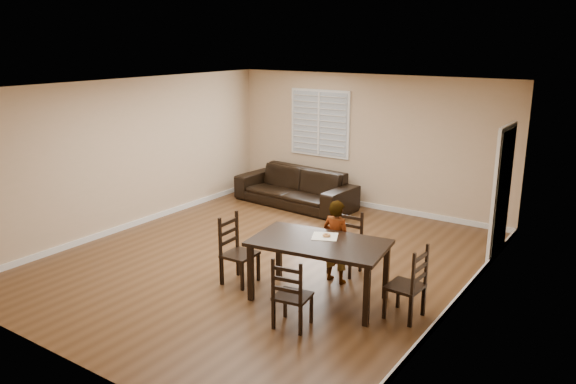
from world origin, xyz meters
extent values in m
plane|color=brown|center=(0.00, 0.00, 0.00)|extent=(7.00, 7.00, 0.00)
cube|color=#CCAC8A|center=(0.00, 3.50, 1.35)|extent=(6.00, 0.04, 2.70)
cube|color=#CCAC8A|center=(0.00, -3.50, 1.35)|extent=(6.00, 0.04, 2.70)
cube|color=#CCAC8A|center=(-3.00, 0.00, 1.35)|extent=(0.04, 7.00, 2.70)
cube|color=#CCAC8A|center=(3.00, 0.00, 1.35)|extent=(0.04, 7.00, 2.70)
cube|color=white|center=(0.00, 0.00, 2.70)|extent=(6.00, 7.00, 0.04)
cube|color=white|center=(-1.10, 3.45, 1.65)|extent=(1.40, 0.08, 1.40)
cube|color=white|center=(2.97, 2.20, 1.02)|extent=(0.06, 0.94, 2.05)
cylinder|color=#332114|center=(2.94, 1.90, 0.95)|extent=(0.06, 0.06, 0.02)
cube|color=white|center=(0.00, 3.48, 0.05)|extent=(6.00, 0.03, 0.10)
cube|color=white|center=(-2.98, 0.00, 0.05)|extent=(0.03, 7.00, 0.10)
cube|color=white|center=(2.98, 0.00, 0.05)|extent=(0.03, 7.00, 0.10)
cube|color=black|center=(1.41, -0.71, 0.80)|extent=(1.88, 1.23, 0.05)
cube|color=black|center=(0.68, -1.24, 0.39)|extent=(0.08, 0.08, 0.77)
cube|color=black|center=(2.26, -1.01, 0.39)|extent=(0.08, 0.08, 0.77)
cube|color=black|center=(0.56, -0.42, 0.39)|extent=(0.08, 0.08, 0.77)
cube|color=black|center=(2.14, -0.19, 0.39)|extent=(0.08, 0.08, 0.77)
cube|color=black|center=(1.27, 0.26, 0.40)|extent=(0.42, 0.39, 0.04)
cube|color=black|center=(1.27, 0.44, 0.46)|extent=(0.41, 0.04, 0.92)
cube|color=black|center=(1.09, 0.10, 0.19)|extent=(0.04, 0.04, 0.38)
cube|color=black|center=(1.45, 0.10, 0.19)|extent=(0.04, 0.04, 0.38)
cube|color=black|center=(1.09, 0.43, 0.19)|extent=(0.04, 0.04, 0.38)
cube|color=black|center=(1.45, 0.43, 0.19)|extent=(0.04, 0.04, 0.38)
cube|color=black|center=(1.53, -1.50, 0.39)|extent=(0.46, 0.44, 0.04)
cube|color=black|center=(1.55, -1.67, 0.45)|extent=(0.41, 0.10, 0.90)
cube|color=black|center=(1.67, -1.32, 0.19)|extent=(0.04, 0.04, 0.37)
cube|color=black|center=(1.33, -1.37, 0.19)|extent=(0.04, 0.04, 0.37)
cube|color=black|center=(1.73, -1.64, 0.19)|extent=(0.04, 0.04, 0.37)
cube|color=black|center=(1.38, -1.69, 0.19)|extent=(0.04, 0.04, 0.37)
cube|color=black|center=(0.22, -0.89, 0.43)|extent=(0.43, 0.46, 0.04)
cube|color=black|center=(0.03, -0.89, 0.49)|extent=(0.06, 0.45, 0.99)
cube|color=black|center=(0.40, -1.07, 0.20)|extent=(0.04, 0.04, 0.41)
cube|color=black|center=(0.39, -0.69, 0.20)|extent=(0.04, 0.04, 0.41)
cube|color=black|center=(0.05, -1.09, 0.20)|extent=(0.04, 0.04, 0.41)
cube|color=black|center=(0.03, -0.70, 0.20)|extent=(0.04, 0.04, 0.41)
cube|color=black|center=(2.55, -0.54, 0.41)|extent=(0.42, 0.45, 0.04)
cube|color=black|center=(2.73, -0.55, 0.48)|extent=(0.06, 0.43, 0.95)
cube|color=black|center=(2.39, -0.35, 0.20)|extent=(0.04, 0.04, 0.39)
cube|color=black|center=(2.37, -0.72, 0.20)|extent=(0.04, 0.04, 0.39)
cube|color=black|center=(2.73, -0.36, 0.20)|extent=(0.04, 0.04, 0.39)
cube|color=black|center=(2.71, -0.74, 0.20)|extent=(0.04, 0.04, 0.39)
imported|color=gray|center=(1.32, -0.08, 0.60)|extent=(0.47, 0.33, 1.21)
cube|color=white|center=(1.38, -0.52, 0.82)|extent=(0.44, 0.44, 0.00)
torus|color=#B37640|center=(1.41, -0.52, 0.84)|extent=(0.11, 0.11, 0.03)
torus|color=white|center=(1.41, -0.52, 0.85)|extent=(0.10, 0.10, 0.02)
imported|color=black|center=(-1.27, 2.79, 0.38)|extent=(2.66, 1.23, 0.75)
camera|label=1|loc=(4.92, -6.62, 3.36)|focal=35.00mm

